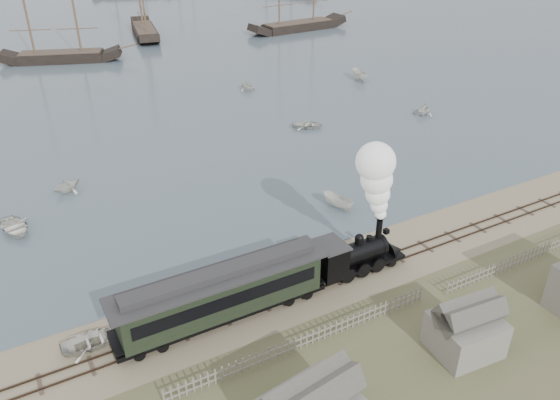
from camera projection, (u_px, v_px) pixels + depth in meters
ground at (331, 262)px, 43.09m from camera, size 600.00×600.00×0.00m
rail_track at (346, 275)px, 41.54m from camera, size 120.00×1.80×0.16m
picket_fence_west at (307, 346)px, 35.00m from camera, size 19.00×0.10×1.20m
picket_fence_east at (518, 266)px, 42.64m from camera, size 15.00×0.10×1.20m
shed_mid at (462, 349)px, 34.77m from camera, size 4.00×3.50×3.60m
locomotive at (372, 217)px, 40.19m from camera, size 7.97×2.98×9.94m
passenger_coach at (221, 293)px, 36.15m from camera, size 14.92×2.88×3.62m
beached_dinghy at (92, 340)px, 34.91m from camera, size 2.71×3.79×0.78m
rowboat_0 at (15, 227)px, 46.61m from camera, size 4.70×3.76×0.87m
rowboat_1 at (67, 185)px, 52.79m from camera, size 3.45×3.65×1.52m
rowboat_2 at (337, 202)px, 50.07m from camera, size 3.52×2.26×1.27m
rowboat_3 at (308, 125)px, 67.60m from camera, size 4.28×4.62×0.78m
rowboat_4 at (424, 109)px, 71.46m from camera, size 3.70×3.87×1.59m
rowboat_5 at (359, 75)px, 84.91m from camera, size 4.29×2.24×1.58m
rowboat_7 at (247, 85)px, 80.45m from camera, size 3.54×3.26×1.56m
schooner_2 at (51, 1)px, 89.86m from camera, size 20.39×11.08×20.00m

